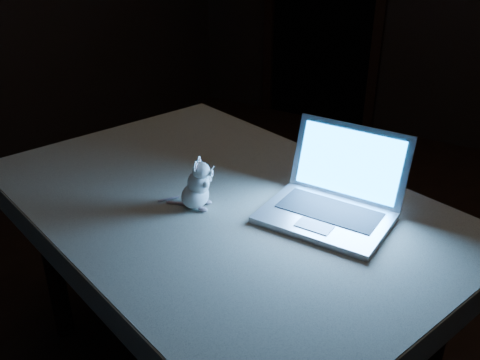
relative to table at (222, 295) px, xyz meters
The scene contains 5 objects.
floor 0.66m from the table, 62.83° to the left, with size 5.00×5.00×0.00m, color black.
table is the anchor object (origin of this frame).
tablecloth 0.37m from the table, 23.40° to the right, with size 1.64×1.09×0.10m, color beige, non-canonical shape.
laptop 0.67m from the table, ahead, with size 0.39×0.35×0.27m, color silver, non-canonical shape.
plush_mouse 0.52m from the table, 113.13° to the right, with size 0.13×0.13×0.17m, color white, non-canonical shape.
Camera 1 is at (0.64, -1.80, 1.73)m, focal length 40.00 mm.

